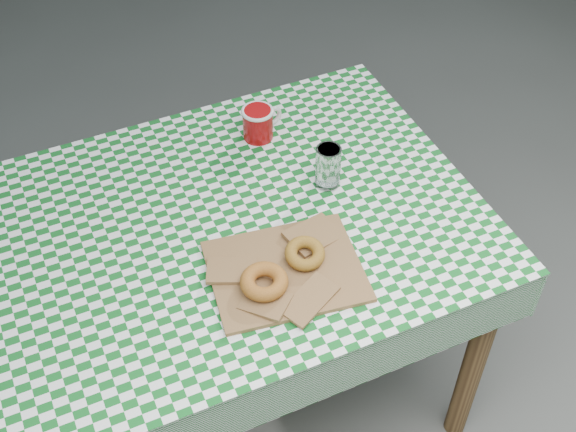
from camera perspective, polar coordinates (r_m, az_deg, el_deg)
The scene contains 7 objects.
table at distance 2.09m, azimuth -5.52°, elevation -8.21°, with size 1.31×0.87×0.75m, color #4E311A.
tablecloth at distance 1.80m, azimuth -6.35°, elevation -1.13°, with size 1.33×0.89×0.01m, color #0E5A1C.
paper_bag at distance 1.69m, azimuth -0.17°, elevation -4.10°, with size 0.34×0.27×0.02m, color olive.
bagel_front at distance 1.64m, azimuth -1.81°, elevation -4.97°, with size 0.11×0.11×0.03m, color #9E5E20.
bagel_back at distance 1.69m, azimuth 1.28°, elevation -2.84°, with size 0.09×0.09×0.03m, color olive.
coffee_mug at distance 2.01m, azimuth -2.28°, elevation 6.98°, with size 0.16×0.16×0.09m, color maroon, non-canonical shape.
drinking_glass at distance 1.86m, azimuth 3.03°, elevation 3.74°, with size 0.06×0.06×0.11m, color silver.
Camera 1 is at (-0.21, -1.04, 2.06)m, focal length 47.18 mm.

